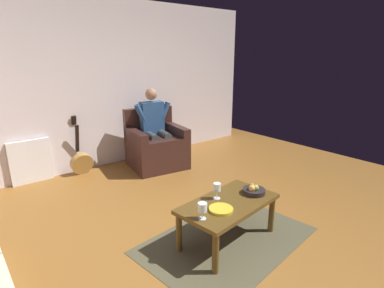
{
  "coord_description": "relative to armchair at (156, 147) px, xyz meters",
  "views": [
    {
      "loc": [
        1.98,
        1.76,
        1.84
      ],
      "look_at": [
        -0.45,
        -1.23,
        0.7
      ],
      "focal_mm": 28.81,
      "sensor_mm": 36.0,
      "label": 1
    }
  ],
  "objects": [
    {
      "name": "radiator",
      "position": [
        1.79,
        -0.58,
        -0.02
      ],
      "size": [
        0.56,
        0.06,
        0.64
      ],
      "primitive_type": "cube",
      "color": "white",
      "rests_on": "ground"
    },
    {
      "name": "ground_plane",
      "position": [
        0.66,
        2.43,
        -0.34
      ],
      "size": [
        7.32,
        7.32,
        0.0
      ],
      "primitive_type": "plane",
      "color": "brown"
    },
    {
      "name": "rug",
      "position": [
        0.63,
        2.29,
        -0.33
      ],
      "size": [
        1.84,
        1.34,
        0.01
      ],
      "primitive_type": "cube",
      "rotation": [
        0.0,
        0.0,
        0.11
      ],
      "color": "#494530",
      "rests_on": "ground"
    },
    {
      "name": "fruit_bowl",
      "position": [
        0.29,
        2.32,
        0.14
      ],
      "size": [
        0.23,
        0.23,
        0.11
      ],
      "color": "black",
      "rests_on": "coffee_table"
    },
    {
      "name": "wall_back",
      "position": [
        0.66,
        -0.65,
        1.01
      ],
      "size": [
        6.24,
        0.06,
        2.69
      ],
      "primitive_type": "cube",
      "color": "silver",
      "rests_on": "ground"
    },
    {
      "name": "decorative_dish",
      "position": [
        0.81,
        2.36,
        0.11
      ],
      "size": [
        0.23,
        0.23,
        0.02
      ],
      "primitive_type": "cylinder",
      "color": "gold",
      "rests_on": "coffee_table"
    },
    {
      "name": "guitar",
      "position": [
        1.11,
        -0.45,
        -0.13
      ],
      "size": [
        0.34,
        0.28,
        0.92
      ],
      "color": "#A97C3C",
      "rests_on": "ground"
    },
    {
      "name": "person_seated",
      "position": [
        -0.0,
        -0.02,
        0.36
      ],
      "size": [
        0.64,
        0.59,
        1.3
      ],
      "rotation": [
        0.0,
        0.0,
        -0.16
      ],
      "color": "navy",
      "rests_on": "ground"
    },
    {
      "name": "wine_glass_far",
      "position": [
        1.04,
        2.37,
        0.2
      ],
      "size": [
        0.08,
        0.08,
        0.15
      ],
      "color": "silver",
      "rests_on": "coffee_table"
    },
    {
      "name": "armchair",
      "position": [
        0.0,
        0.0,
        0.0
      ],
      "size": [
        0.97,
        0.92,
        0.96
      ],
      "rotation": [
        0.0,
        0.0,
        -0.16
      ],
      "color": "#381F1A",
      "rests_on": "ground"
    },
    {
      "name": "coffee_table",
      "position": [
        0.63,
        2.29,
        0.03
      ],
      "size": [
        1.08,
        0.67,
        0.43
      ],
      "rotation": [
        0.0,
        0.0,
        0.11
      ],
      "color": "#533A16",
      "rests_on": "ground"
    },
    {
      "name": "wine_glass_near",
      "position": [
        0.67,
        2.16,
        0.21
      ],
      "size": [
        0.08,
        0.08,
        0.17
      ],
      "color": "silver",
      "rests_on": "coffee_table"
    }
  ]
}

